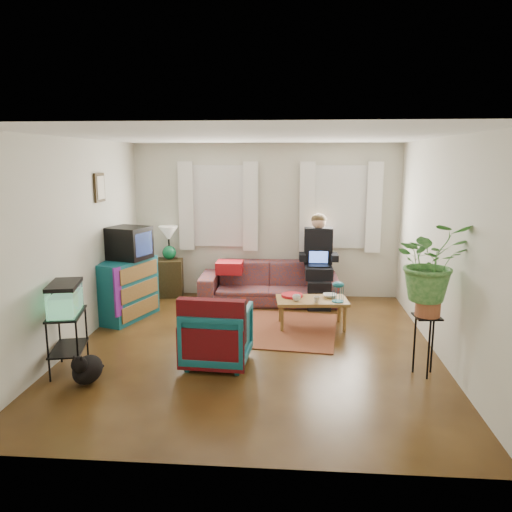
# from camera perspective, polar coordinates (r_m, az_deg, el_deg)

# --- Properties ---
(floor) EXTENTS (4.50, 5.00, 0.01)m
(floor) POSITION_cam_1_polar(r_m,az_deg,el_deg) (6.42, -0.28, -10.38)
(floor) COLOR #4F2B14
(floor) RESTS_ON ground
(ceiling) EXTENTS (4.50, 5.00, 0.01)m
(ceiling) POSITION_cam_1_polar(r_m,az_deg,el_deg) (5.98, -0.31, 13.50)
(ceiling) COLOR white
(ceiling) RESTS_ON wall_back
(wall_back) EXTENTS (4.50, 0.01, 2.60)m
(wall_back) POSITION_cam_1_polar(r_m,az_deg,el_deg) (8.53, 1.11, 4.02)
(wall_back) COLOR silver
(wall_back) RESTS_ON floor
(wall_front) EXTENTS (4.50, 0.01, 2.60)m
(wall_front) POSITION_cam_1_polar(r_m,az_deg,el_deg) (3.64, -3.60, -5.66)
(wall_front) COLOR silver
(wall_front) RESTS_ON floor
(wall_left) EXTENTS (0.01, 5.00, 2.60)m
(wall_left) POSITION_cam_1_polar(r_m,az_deg,el_deg) (6.64, -20.04, 1.33)
(wall_left) COLOR silver
(wall_left) RESTS_ON floor
(wall_right) EXTENTS (0.01, 5.00, 2.60)m
(wall_right) POSITION_cam_1_polar(r_m,az_deg,el_deg) (6.29, 20.58, 0.78)
(wall_right) COLOR silver
(wall_right) RESTS_ON floor
(window_left) EXTENTS (1.08, 0.04, 1.38)m
(window_left) POSITION_cam_1_polar(r_m,az_deg,el_deg) (8.57, -4.27, 5.71)
(window_left) COLOR white
(window_left) RESTS_ON wall_back
(window_right) EXTENTS (1.08, 0.04, 1.38)m
(window_right) POSITION_cam_1_polar(r_m,az_deg,el_deg) (8.50, 9.59, 5.54)
(window_right) COLOR white
(window_right) RESTS_ON wall_back
(curtains_left) EXTENTS (1.36, 0.06, 1.50)m
(curtains_left) POSITION_cam_1_polar(r_m,az_deg,el_deg) (8.49, -4.35, 5.66)
(curtains_left) COLOR white
(curtains_left) RESTS_ON wall_back
(curtains_right) EXTENTS (1.36, 0.06, 1.50)m
(curtains_right) POSITION_cam_1_polar(r_m,az_deg,el_deg) (8.42, 9.63, 5.49)
(curtains_right) COLOR white
(curtains_right) RESTS_ON wall_back
(picture_frame) EXTENTS (0.04, 0.32, 0.40)m
(picture_frame) POSITION_cam_1_polar(r_m,az_deg,el_deg) (7.33, -17.39, 7.47)
(picture_frame) COLOR #3D2616
(picture_frame) RESTS_ON wall_left
(area_rug) EXTENTS (2.16, 1.80, 0.01)m
(area_rug) POSITION_cam_1_polar(r_m,az_deg,el_deg) (7.08, 0.86, -8.22)
(area_rug) COLOR maroon
(area_rug) RESTS_ON floor
(sofa) EXTENTS (2.26, 0.93, 0.88)m
(sofa) POSITION_cam_1_polar(r_m,az_deg,el_deg) (8.24, 1.46, -2.32)
(sofa) COLOR brown
(sofa) RESTS_ON floor
(seated_person) EXTENTS (0.57, 0.70, 1.34)m
(seated_person) POSITION_cam_1_polar(r_m,az_deg,el_deg) (8.20, 7.12, -0.82)
(seated_person) COLOR black
(seated_person) RESTS_ON sofa
(side_table) EXTENTS (0.49, 0.49, 0.64)m
(side_table) POSITION_cam_1_polar(r_m,az_deg,el_deg) (8.79, -9.80, -2.43)
(side_table) COLOR #371C14
(side_table) RESTS_ON floor
(table_lamp) EXTENTS (0.37, 0.37, 0.58)m
(table_lamp) POSITION_cam_1_polar(r_m,az_deg,el_deg) (8.67, -9.92, 1.39)
(table_lamp) COLOR white
(table_lamp) RESTS_ON side_table
(dresser) EXTENTS (0.78, 1.09, 0.89)m
(dresser) POSITION_cam_1_polar(r_m,az_deg,el_deg) (7.65, -14.68, -3.69)
(dresser) COLOR #115B6A
(dresser) RESTS_ON floor
(crt_tv) EXTENTS (0.67, 0.64, 0.47)m
(crt_tv) POSITION_cam_1_polar(r_m,az_deg,el_deg) (7.58, -14.35, 1.46)
(crt_tv) COLOR black
(crt_tv) RESTS_ON dresser
(aquarium_stand) EXTENTS (0.46, 0.66, 0.67)m
(aquarium_stand) POSITION_cam_1_polar(r_m,az_deg,el_deg) (6.01, -20.66, -9.21)
(aquarium_stand) COLOR black
(aquarium_stand) RESTS_ON floor
(aquarium) EXTENTS (0.42, 0.60, 0.35)m
(aquarium) POSITION_cam_1_polar(r_m,az_deg,el_deg) (5.86, -21.00, -4.47)
(aquarium) COLOR #7FD899
(aquarium) RESTS_ON aquarium_stand
(black_cat) EXTENTS (0.30, 0.45, 0.37)m
(black_cat) POSITION_cam_1_polar(r_m,az_deg,el_deg) (5.68, -18.70, -11.89)
(black_cat) COLOR black
(black_cat) RESTS_ON floor
(armchair) EXTENTS (0.78, 0.73, 0.75)m
(armchair) POSITION_cam_1_polar(r_m,az_deg,el_deg) (5.85, -4.44, -8.65)
(armchair) COLOR #11586B
(armchair) RESTS_ON floor
(serape_throw) EXTENTS (0.77, 0.22, 0.62)m
(serape_throw) POSITION_cam_1_polar(r_m,az_deg,el_deg) (5.53, -5.13, -8.12)
(serape_throw) COLOR #9E0A0A
(serape_throw) RESTS_ON armchair
(coffee_table) EXTENTS (1.03, 0.63, 0.41)m
(coffee_table) POSITION_cam_1_polar(r_m,az_deg,el_deg) (7.13, 6.37, -6.49)
(coffee_table) COLOR brown
(coffee_table) RESTS_ON floor
(cup_a) EXTENTS (0.12, 0.12, 0.09)m
(cup_a) POSITION_cam_1_polar(r_m,az_deg,el_deg) (6.95, 4.66, -4.79)
(cup_a) COLOR white
(cup_a) RESTS_ON coffee_table
(cup_b) EXTENTS (0.10, 0.10, 0.08)m
(cup_b) POSITION_cam_1_polar(r_m,az_deg,el_deg) (6.91, 6.95, -4.94)
(cup_b) COLOR beige
(cup_b) RESTS_ON coffee_table
(bowl) EXTENTS (0.21, 0.21, 0.05)m
(bowl) POSITION_cam_1_polar(r_m,az_deg,el_deg) (7.19, 8.45, -4.50)
(bowl) COLOR white
(bowl) RESTS_ON coffee_table
(snack_tray) EXTENTS (0.33, 0.33, 0.04)m
(snack_tray) POSITION_cam_1_polar(r_m,az_deg,el_deg) (7.16, 4.13, -4.51)
(snack_tray) COLOR #B21414
(snack_tray) RESTS_ON coffee_table
(birdcage) EXTENTS (0.18, 0.18, 0.29)m
(birdcage) POSITION_cam_1_polar(r_m,az_deg,el_deg) (6.95, 9.36, -4.04)
(birdcage) COLOR #115B6B
(birdcage) RESTS_ON coffee_table
(plant_stand) EXTENTS (0.31, 0.31, 0.68)m
(plant_stand) POSITION_cam_1_polar(r_m,az_deg,el_deg) (5.84, 18.77, -9.65)
(plant_stand) COLOR black
(plant_stand) RESTS_ON floor
(potted_plant) EXTENTS (0.83, 0.74, 0.86)m
(potted_plant) POSITION_cam_1_polar(r_m,az_deg,el_deg) (5.61, 19.28, -1.91)
(potted_plant) COLOR #599947
(potted_plant) RESTS_ON plant_stand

